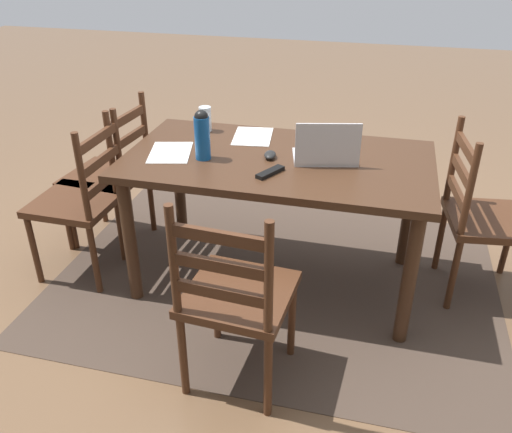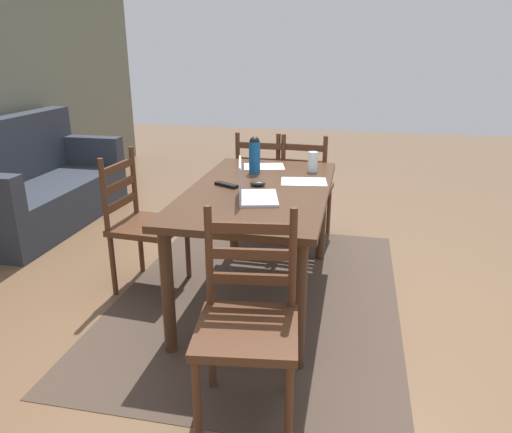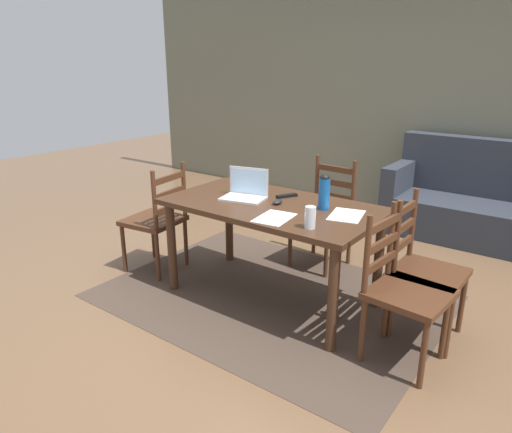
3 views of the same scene
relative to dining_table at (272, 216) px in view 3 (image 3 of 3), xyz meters
The scene contains 16 objects.
ground_plane 0.67m from the dining_table, ahead, with size 14.00×14.00×0.00m, color brown.
area_rug 0.66m from the dining_table, ahead, with size 2.50×1.84×0.01m, color #47382D.
wall_back 2.90m from the dining_table, 90.00° to the left, with size 8.00×0.12×2.70m, color #6B6D5B.
dining_table is the anchor object (origin of this frame).
chair_right_far 1.12m from the dining_table, ahead, with size 0.45×0.45×0.95m.
chair_left_near 1.11m from the dining_table, behind, with size 0.49×0.49×0.95m.
chair_far_head 0.83m from the dining_table, 89.79° to the left, with size 0.47×0.47×0.95m.
chair_right_near 1.11m from the dining_table, ahead, with size 0.48×0.48×0.95m.
couch 2.56m from the dining_table, 67.39° to the left, with size 1.80×0.80×1.00m.
laptop 0.29m from the dining_table, behind, with size 0.36×0.29×0.23m.
water_bottle 0.45m from the dining_table, 16.14° to the left, with size 0.08×0.08×0.26m.
drinking_glass 0.60m from the dining_table, 30.40° to the right, with size 0.07×0.07×0.14m, color silver.
computer_mouse 0.12m from the dining_table, 22.80° to the left, with size 0.06×0.10×0.03m, color black.
tv_remote 0.24m from the dining_table, 91.78° to the left, with size 0.04×0.17×0.02m, color black.
paper_stack_left 0.34m from the dining_table, 52.18° to the right, with size 0.21×0.30×0.00m, color white.
paper_stack_right 0.58m from the dining_table, ahead, with size 0.21×0.30×0.00m, color white.
Camera 3 is at (1.88, -2.71, 1.78)m, focal length 32.91 mm.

